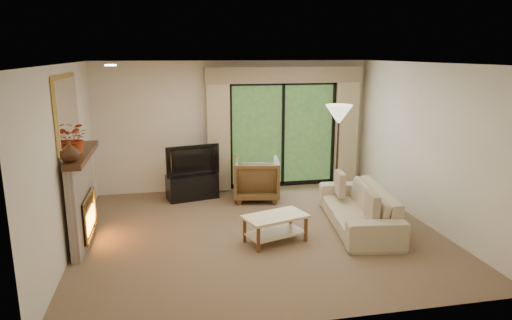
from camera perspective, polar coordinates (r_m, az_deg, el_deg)
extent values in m
plane|color=brown|center=(7.24, 0.48, -9.04)|extent=(5.50, 5.50, 0.00)
plane|color=white|center=(6.70, 0.52, 11.99)|extent=(5.50, 5.50, 0.00)
plane|color=beige|center=(9.27, -2.70, 4.27)|extent=(5.00, 0.00, 5.00)
plane|color=beige|center=(4.52, 7.08, -5.53)|extent=(5.00, 0.00, 5.00)
plane|color=beige|center=(6.85, -22.63, 0.02)|extent=(0.00, 5.00, 5.00)
plane|color=beige|center=(7.88, 20.46, 1.83)|extent=(0.00, 5.00, 5.00)
cube|color=tan|center=(9.09, -4.73, 3.41)|extent=(0.45, 0.18, 2.35)
cube|color=tan|center=(9.77, 11.23, 3.89)|extent=(0.45, 0.18, 2.35)
cube|color=#937A5B|center=(9.24, 3.61, 10.58)|extent=(3.20, 0.24, 0.32)
cube|color=black|center=(8.88, -7.97, -3.29)|extent=(1.02, 0.63, 0.48)
imported|color=black|center=(8.74, -8.08, 0.06)|extent=(1.03, 0.36, 0.59)
imported|color=brown|center=(8.73, 0.03, -2.36)|extent=(0.98, 1.00, 0.79)
imported|color=tan|center=(7.55, 12.66, -5.84)|extent=(1.16, 2.29, 0.64)
cube|color=brown|center=(6.91, 14.31, -5.74)|extent=(0.17, 0.43, 0.42)
cube|color=brown|center=(8.01, 10.44, -2.93)|extent=(0.17, 0.42, 0.41)
imported|color=#3B2312|center=(6.36, -22.28, 1.01)|extent=(0.34, 0.34, 0.27)
imported|color=#A22F11|center=(6.78, -21.68, 2.53)|extent=(0.48, 0.44, 0.45)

